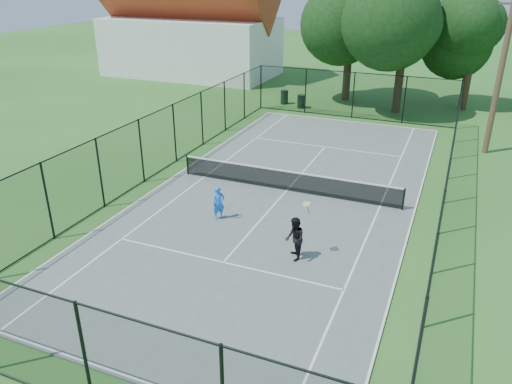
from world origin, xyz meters
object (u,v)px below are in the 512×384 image
at_px(player_black, 295,239).
at_px(utility_pole, 500,74).
at_px(player_blue, 219,203).
at_px(tennis_net, 287,180).
at_px(trash_bin_left, 284,97).
at_px(trash_bin_right, 301,101).

bearing_deg(player_black, utility_pole, 67.06).
bearing_deg(player_blue, tennis_net, 66.31).
distance_m(utility_pole, player_blue, 16.25).
bearing_deg(trash_bin_left, utility_pole, -23.08).
height_order(trash_bin_left, utility_pole, utility_pole).
bearing_deg(tennis_net, trash_bin_left, 109.99).
distance_m(player_blue, player_black, 4.05).
relative_size(trash_bin_left, utility_pole, 0.12).
xyz_separation_m(tennis_net, trash_bin_left, (-5.37, 14.76, -0.08)).
distance_m(trash_bin_right, utility_pole, 13.58).
xyz_separation_m(trash_bin_right, utility_pole, (12.02, -5.11, 3.72)).
xyz_separation_m(tennis_net, player_blue, (-1.56, -3.56, 0.15)).
xyz_separation_m(tennis_net, trash_bin_right, (-3.88, 14.11, -0.11)).
relative_size(tennis_net, trash_bin_left, 10.14).
height_order(player_blue, player_black, player_black).
distance_m(trash_bin_right, player_blue, 17.82).
height_order(tennis_net, trash_bin_left, tennis_net).
relative_size(trash_bin_left, trash_bin_right, 1.07).
xyz_separation_m(trash_bin_left, utility_pole, (13.51, -5.76, 3.69)).
distance_m(tennis_net, player_blue, 3.89).
bearing_deg(player_blue, player_black, -24.79).
distance_m(tennis_net, player_black, 5.67).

